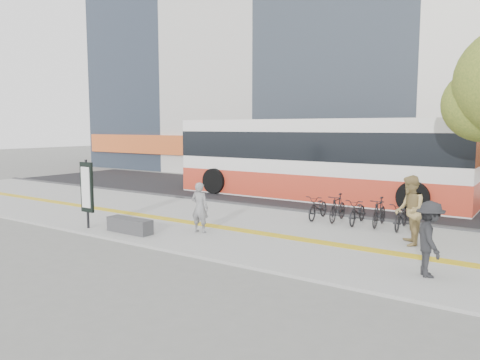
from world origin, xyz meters
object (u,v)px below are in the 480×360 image
Objects in this scene: signboard at (87,188)px; seated_woman at (200,207)px; bench at (130,225)px; bus at (315,161)px; pedestrian_tan at (410,210)px; pedestrian_dark at (430,239)px.

seated_woman is at bearing 24.97° from signboard.
seated_woman is at bearing 35.64° from bench.
pedestrian_tan is (5.83, -6.37, -0.71)m from bus.
bench is at bearing 10.81° from signboard.
pedestrian_tan is at bearing 24.14° from bench.
bench is 0.83× the size of pedestrian_tan.
bench is 9.94m from bus.
bench is 0.97× the size of pedestrian_dark.
bench is 2.22m from seated_woman.
seated_woman is 6.06m from pedestrian_tan.
bench is 8.19m from pedestrian_tan.
bench is at bearing 26.49° from seated_woman.
seated_woman is 0.81× the size of pedestrian_tan.
seated_woman reaches higher than bench.
bus reaches higher than pedestrian_tan.
seated_woman is (0.14, -8.45, -0.89)m from bus.
seated_woman is 0.94× the size of pedestrian_dark.
bus is at bearing -98.21° from seated_woman.
seated_woman is (3.35, 1.56, -0.51)m from signboard.
bus reaches higher than bench.
pedestrian_tan reaches higher than pedestrian_dark.
pedestrian_dark reaches higher than seated_woman.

